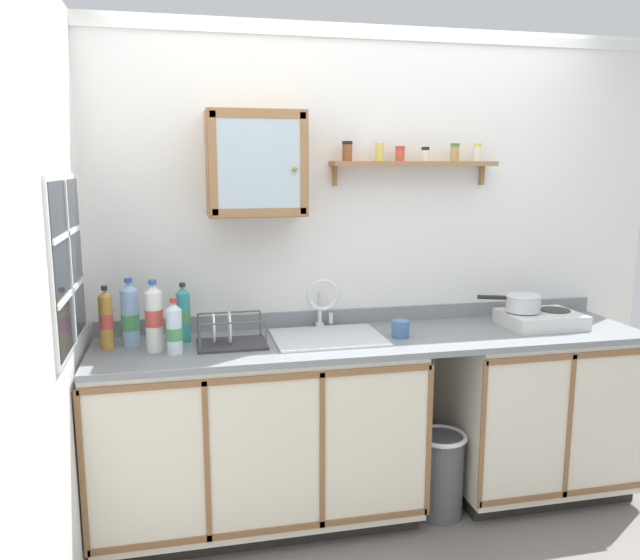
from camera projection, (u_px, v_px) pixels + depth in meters
floor at (390, 536)px, 3.04m from camera, size 5.78×5.78×0.00m
back_wall at (359, 264)px, 3.39m from camera, size 3.38×0.07×2.45m
side_wall_left at (43, 319)px, 2.21m from camera, size 0.05×3.36×2.45m
lower_cabinet_run at (257, 437)px, 3.09m from camera, size 1.56×0.60×0.89m
lower_cabinet_run_right at (536, 411)px, 3.41m from camera, size 0.95×0.60×0.89m
countertop at (377, 340)px, 3.14m from camera, size 2.74×0.62×0.03m
backsplash at (361, 316)px, 3.40m from camera, size 2.74×0.02×0.08m
sink at (327, 344)px, 3.12m from camera, size 0.53×0.46×0.41m
hot_plate_stove at (541, 319)px, 3.33m from camera, size 0.39×0.31×0.08m
saucepan at (522, 302)px, 3.32m from camera, size 0.32×0.19×0.09m
bottle_opaque_white_0 at (154, 318)px, 2.87m from camera, size 0.08×0.08×0.33m
bottle_water_blue_1 at (130, 315)px, 2.96m from camera, size 0.09×0.09×0.32m
bottle_juice_amber_2 at (106, 320)px, 2.91m from camera, size 0.06×0.06×0.29m
bottle_detergent_teal_3 at (183, 315)px, 3.02m from camera, size 0.07×0.07×0.29m
bottle_water_clear_4 at (174, 329)px, 2.83m from camera, size 0.07×0.07×0.26m
dish_rack at (229, 339)px, 2.97m from camera, size 0.33×0.24×0.16m
mug at (400, 329)px, 3.12m from camera, size 0.09×0.12×0.09m
wall_cabinet at (256, 164)px, 3.02m from camera, size 0.47×0.29×0.49m
spice_shelf at (412, 161)px, 3.25m from camera, size 0.88×0.14×0.23m
window at (67, 263)px, 2.55m from camera, size 0.03×0.69×0.70m
trash_bin at (440, 473)px, 3.19m from camera, size 0.26×0.26×0.44m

